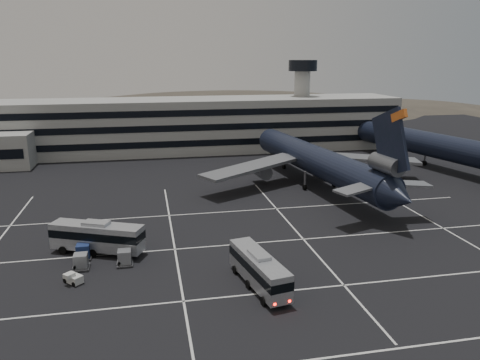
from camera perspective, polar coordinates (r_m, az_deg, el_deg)
The scene contains 10 objects.
ground at distance 60.63m, azimuth -1.95°, elevation -9.46°, with size 260.00×260.00×0.00m, color black.
lane_markings at distance 61.42m, azimuth -1.18°, elevation -9.12°, with size 90.00×55.62×0.01m.
terminal at distance 127.11m, azimuth -8.66°, elevation 6.51°, with size 125.00×26.00×24.00m.
hills at distance 229.15m, azimuth -4.55°, elevation 5.48°, with size 352.00×180.00×44.00m.
trijet_main at distance 92.55m, azimuth 9.37°, elevation 2.35°, with size 47.12×57.67×18.08m.
trijet_far at distance 117.36m, azimuth 22.11°, elevation 4.16°, with size 22.14×57.14×18.08m.
bus_near at distance 52.76m, azimuth 2.33°, elevation -10.70°, with size 4.74×11.71×4.03m.
bus_far at distance 63.87m, azimuth -17.02°, elevation -6.53°, with size 12.40×7.59×4.35m.
tug_b at distance 57.30m, azimuth -19.60°, elevation -11.20°, with size 2.43×2.45×1.39m.
uld_cluster at distance 63.90m, azimuth -16.50°, elevation -7.88°, with size 7.37×11.58×1.91m.
Camera 1 is at (-8.95, -54.54, 24.92)m, focal length 35.00 mm.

